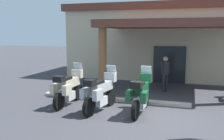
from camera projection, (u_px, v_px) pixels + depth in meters
name	position (u px, v px, depth m)	size (l,w,h in m)	color
ground_plane	(152.00, 115.00, 8.93)	(80.00, 80.00, 0.00)	#38383D
motel_building	(173.00, 40.00, 16.95)	(13.50, 10.16, 4.63)	beige
motorcycle_cream	(68.00, 88.00, 10.13)	(0.71, 2.21, 1.61)	black
motorcycle_silver	(100.00, 92.00, 9.36)	(0.86, 2.20, 1.61)	black
motorcycle_green	(141.00, 94.00, 9.08)	(0.71, 2.21, 1.61)	black
pedestrian	(165.00, 71.00, 12.40)	(0.37, 0.43, 1.73)	black
curb_strip	(113.00, 99.00, 10.89)	(6.43, 0.36, 0.12)	#ADA89E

